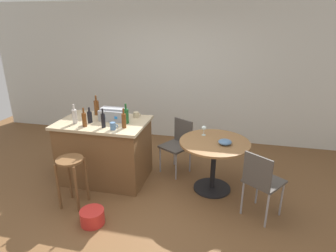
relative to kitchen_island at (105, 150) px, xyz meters
name	(u,v)px	position (x,y,z in m)	size (l,w,h in m)	color
ground_plane	(136,203)	(0.66, -0.55, -0.47)	(8.80, 8.80, 0.00)	brown
back_wall	(175,73)	(0.66, 1.96, 0.88)	(8.00, 0.10, 2.70)	beige
kitchen_island	(105,150)	(0.00, 0.00, 0.00)	(1.29, 0.87, 0.94)	brown
wooden_stool	(71,171)	(-0.12, -0.75, 0.03)	(0.34, 0.34, 0.68)	brown
dining_table	(214,153)	(1.63, 0.06, 0.10)	(0.98, 0.98, 0.75)	black
folding_chair_near	(261,180)	(2.23, -0.46, 0.06)	(0.56, 0.56, 0.88)	#47423D
folding_chair_far	(178,142)	(1.03, 0.49, 0.03)	(0.55, 0.55, 0.85)	#47423D
toolbox	(113,114)	(0.13, 0.10, 0.55)	(0.37, 0.26, 0.18)	gray
bottle_0	(126,116)	(0.37, 0.00, 0.58)	(0.07, 0.07, 0.29)	#194C23
bottle_1	(97,107)	(-0.22, 0.27, 0.59)	(0.08, 0.08, 0.31)	#603314
bottle_2	(75,116)	(-0.34, -0.18, 0.57)	(0.07, 0.07, 0.28)	#B7B2AD
bottle_3	(103,120)	(0.12, -0.23, 0.57)	(0.06, 0.06, 0.27)	black
bottle_4	(90,117)	(-0.15, -0.10, 0.55)	(0.07, 0.07, 0.23)	black
bottle_5	(84,119)	(-0.14, -0.26, 0.57)	(0.06, 0.06, 0.27)	#603314
bottle_6	(124,120)	(0.41, -0.19, 0.57)	(0.06, 0.06, 0.27)	#603314
cup_0	(113,126)	(0.29, -0.29, 0.52)	(0.11, 0.08, 0.10)	#4C7099
cup_1	(136,115)	(0.42, 0.28, 0.51)	(0.12, 0.08, 0.08)	tan
wine_glass	(204,128)	(1.45, 0.26, 0.39)	(0.07, 0.07, 0.14)	silver
serving_bowl	(225,142)	(1.77, -0.01, 0.31)	(0.18, 0.18, 0.07)	#4C7099
plastic_bucket	(92,217)	(0.29, -1.04, -0.38)	(0.29, 0.29, 0.18)	red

